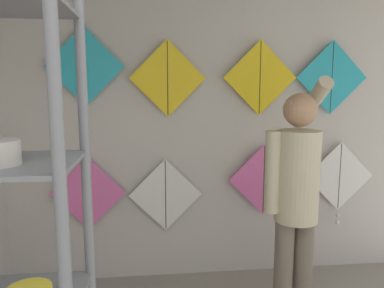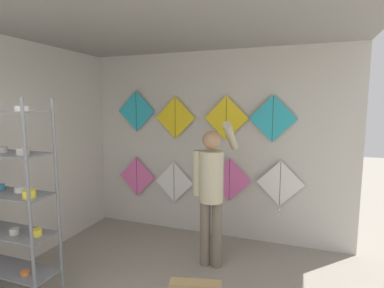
{
  "view_description": "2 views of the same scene",
  "coord_description": "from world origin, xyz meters",
  "px_view_note": "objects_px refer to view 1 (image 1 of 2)",
  "views": [
    {
      "loc": [
        -0.55,
        -0.03,
        1.75
      ],
      "look_at": [
        -0.22,
        2.95,
        1.28
      ],
      "focal_mm": 35.0,
      "sensor_mm": 36.0,
      "label": 1
    },
    {
      "loc": [
        1.42,
        -1.07,
        2.0
      ],
      "look_at": [
        -0.04,
        2.95,
        1.45
      ],
      "focal_mm": 28.0,
      "sensor_mm": 36.0,
      "label": 2
    }
  ],
  "objects_px": {
    "kite_2": "(264,180)",
    "kite_4": "(85,66)",
    "kite_0": "(88,193)",
    "kite_5": "(168,78)",
    "kite_1": "(166,195)",
    "kite_7": "(332,78)",
    "kite_3": "(339,178)",
    "shopkeeper": "(296,193)",
    "kite_6": "(260,78)"
  },
  "relations": [
    {
      "from": "kite_2",
      "to": "kite_4",
      "type": "bearing_deg",
      "value": 180.0
    },
    {
      "from": "kite_0",
      "to": "kite_2",
      "type": "height_order",
      "value": "kite_2"
    },
    {
      "from": "kite_2",
      "to": "kite_5",
      "type": "bearing_deg",
      "value": 180.0
    },
    {
      "from": "kite_1",
      "to": "kite_7",
      "type": "relative_size",
      "value": 1.0
    },
    {
      "from": "kite_4",
      "to": "kite_5",
      "type": "height_order",
      "value": "kite_4"
    },
    {
      "from": "kite_2",
      "to": "kite_5",
      "type": "height_order",
      "value": "kite_5"
    },
    {
      "from": "kite_1",
      "to": "kite_3",
      "type": "xyz_separation_m",
      "value": [
        1.62,
        -0.0,
        0.11
      ]
    },
    {
      "from": "kite_2",
      "to": "kite_7",
      "type": "xyz_separation_m",
      "value": [
        0.59,
        0.0,
        0.92
      ]
    },
    {
      "from": "kite_1",
      "to": "kite_4",
      "type": "height_order",
      "value": "kite_4"
    },
    {
      "from": "shopkeeper",
      "to": "kite_5",
      "type": "distance_m",
      "value": 1.42
    },
    {
      "from": "kite_6",
      "to": "kite_3",
      "type": "bearing_deg",
      "value": -0.04
    },
    {
      "from": "kite_0",
      "to": "shopkeeper",
      "type": "bearing_deg",
      "value": -28.47
    },
    {
      "from": "kite_7",
      "to": "kite_3",
      "type": "bearing_deg",
      "value": -0.22
    },
    {
      "from": "shopkeeper",
      "to": "kite_0",
      "type": "relative_size",
      "value": 2.79
    },
    {
      "from": "kite_4",
      "to": "kite_6",
      "type": "bearing_deg",
      "value": 0.0
    },
    {
      "from": "kite_6",
      "to": "kite_7",
      "type": "bearing_deg",
      "value": 0.0
    },
    {
      "from": "kite_1",
      "to": "kite_4",
      "type": "xyz_separation_m",
      "value": [
        -0.65,
        0.0,
        1.12
      ]
    },
    {
      "from": "kite_4",
      "to": "kite_5",
      "type": "xyz_separation_m",
      "value": [
        0.68,
        0.0,
        -0.1
      ]
    },
    {
      "from": "kite_0",
      "to": "kite_7",
      "type": "height_order",
      "value": "kite_7"
    },
    {
      "from": "shopkeeper",
      "to": "kite_7",
      "type": "bearing_deg",
      "value": 49.42
    },
    {
      "from": "kite_0",
      "to": "kite_1",
      "type": "bearing_deg",
      "value": 0.0
    },
    {
      "from": "kite_5",
      "to": "kite_6",
      "type": "relative_size",
      "value": 1.0
    },
    {
      "from": "kite_0",
      "to": "kite_5",
      "type": "height_order",
      "value": "kite_5"
    },
    {
      "from": "kite_1",
      "to": "kite_3",
      "type": "height_order",
      "value": "kite_3"
    },
    {
      "from": "shopkeeper",
      "to": "kite_1",
      "type": "height_order",
      "value": "shopkeeper"
    },
    {
      "from": "kite_1",
      "to": "kite_2",
      "type": "distance_m",
      "value": 0.9
    },
    {
      "from": "kite_0",
      "to": "kite_4",
      "type": "xyz_separation_m",
      "value": [
        0.02,
        0.0,
        1.08
      ]
    },
    {
      "from": "kite_0",
      "to": "kite_1",
      "type": "height_order",
      "value": "kite_0"
    },
    {
      "from": "kite_0",
      "to": "kite_7",
      "type": "distance_m",
      "value": 2.38
    },
    {
      "from": "kite_3",
      "to": "kite_4",
      "type": "distance_m",
      "value": 2.49
    },
    {
      "from": "shopkeeper",
      "to": "kite_3",
      "type": "relative_size",
      "value": 2.3
    },
    {
      "from": "kite_2",
      "to": "kite_1",
      "type": "bearing_deg",
      "value": 180.0
    },
    {
      "from": "kite_2",
      "to": "kite_5",
      "type": "relative_size",
      "value": 1.0
    },
    {
      "from": "kite_1",
      "to": "kite_7",
      "type": "xyz_separation_m",
      "value": [
        1.49,
        0.0,
        1.03
      ]
    },
    {
      "from": "kite_0",
      "to": "kite_2",
      "type": "xyz_separation_m",
      "value": [
        1.57,
        0.0,
        0.08
      ]
    },
    {
      "from": "kite_7",
      "to": "kite_2",
      "type": "bearing_deg",
      "value": 180.0
    },
    {
      "from": "kite_4",
      "to": "kite_7",
      "type": "height_order",
      "value": "kite_4"
    },
    {
      "from": "kite_3",
      "to": "kite_6",
      "type": "height_order",
      "value": "kite_6"
    },
    {
      "from": "kite_6",
      "to": "kite_7",
      "type": "xyz_separation_m",
      "value": [
        0.66,
        0.0,
        0.0
      ]
    },
    {
      "from": "shopkeeper",
      "to": "kite_0",
      "type": "distance_m",
      "value": 1.76
    },
    {
      "from": "kite_2",
      "to": "kite_7",
      "type": "relative_size",
      "value": 1.0
    },
    {
      "from": "kite_4",
      "to": "kite_5",
      "type": "relative_size",
      "value": 1.0
    },
    {
      "from": "kite_0",
      "to": "kite_5",
      "type": "relative_size",
      "value": 1.0
    },
    {
      "from": "kite_1",
      "to": "kite_4",
      "type": "bearing_deg",
      "value": 180.0
    },
    {
      "from": "kite_0",
      "to": "kite_6",
      "type": "relative_size",
      "value": 1.0
    },
    {
      "from": "shopkeeper",
      "to": "kite_3",
      "type": "xyz_separation_m",
      "value": [
        0.76,
        0.83,
        -0.13
      ]
    },
    {
      "from": "kite_0",
      "to": "kite_4",
      "type": "distance_m",
      "value": 1.08
    },
    {
      "from": "kite_6",
      "to": "kite_7",
      "type": "relative_size",
      "value": 1.0
    },
    {
      "from": "shopkeeper",
      "to": "kite_6",
      "type": "distance_m",
      "value": 1.15
    },
    {
      "from": "kite_0",
      "to": "kite_3",
      "type": "bearing_deg",
      "value": -0.01
    }
  ]
}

